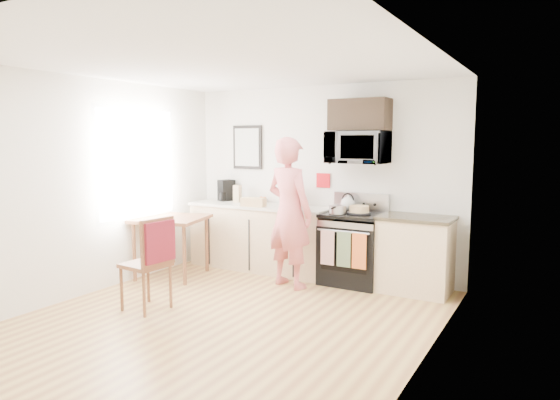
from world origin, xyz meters
The scene contains 27 objects.
floor centered at (0.00, 0.00, 0.00)m, with size 4.60×4.60×0.00m, color #A16B3E.
back_wall centered at (0.00, 2.30, 1.30)m, with size 4.00×0.04×2.60m, color white.
left_wall centered at (-2.00, 0.00, 1.30)m, with size 0.04×4.60×2.60m, color white.
right_wall centered at (2.00, 0.00, 1.30)m, with size 0.04×4.60×2.60m, color white.
ceiling centered at (0.00, 0.00, 2.60)m, with size 4.00×4.60×0.04m, color white.
window centered at (-1.96, 0.80, 1.55)m, with size 0.06×1.40×1.50m.
cabinet_left centered at (-0.80, 2.00, 0.45)m, with size 2.10×0.60×0.90m, color #D4B788.
countertop_left centered at (-0.80, 2.00, 0.92)m, with size 2.14×0.64×0.04m, color beige.
cabinet_right centered at (1.43, 2.00, 0.45)m, with size 0.84×0.60×0.90m, color #D4B788.
countertop_right centered at (1.43, 2.00, 0.92)m, with size 0.88×0.64×0.04m, color black.
range centered at (0.63, 1.98, 0.44)m, with size 0.76×0.70×1.16m.
microwave centered at (0.63, 2.08, 1.76)m, with size 0.76×0.51×0.42m, color #A5A5A9.
upper_cabinet centered at (0.63, 2.12, 2.18)m, with size 0.76×0.35×0.40m, color black.
wall_art centered at (-1.20, 2.28, 1.75)m, with size 0.50×0.04×0.65m.
wall_trivet centered at (0.05, 2.28, 1.30)m, with size 0.20×0.02×0.20m, color red.
person centered at (-0.03, 1.45, 0.95)m, with size 0.69×0.45×1.89m, color #BD3444.
dining_table centered at (-1.65, 1.07, 0.72)m, with size 0.93×0.93×0.82m.
chair centered at (-0.82, -0.12, 0.67)m, with size 0.52×0.47×1.03m.
knife_block centered at (-0.31, 2.14, 1.06)m, with size 0.11×0.15×0.24m, color brown.
utensil_crock centered at (-0.40, 2.14, 1.07)m, with size 0.11×0.11×0.33m.
fruit_bowl centered at (-0.89, 2.16, 0.98)m, with size 0.25×0.25×0.09m.
milk_carton centered at (-1.25, 2.07, 1.07)m, with size 0.10×0.10×0.25m, color tan.
coffee_maker centered at (-1.51, 2.14, 1.09)m, with size 0.25×0.29×0.32m.
bread_bag centered at (-0.78, 1.78, 1.00)m, with size 0.33×0.16×0.12m, color tan.
cake centered at (0.71, 1.95, 0.97)m, with size 0.31×0.31×0.10m.
kettle centered at (0.49, 2.12, 1.03)m, with size 0.19×0.19×0.24m.
pot centered at (0.47, 1.81, 0.98)m, with size 0.22×0.37×0.11m.
Camera 1 is at (2.96, -4.00, 1.85)m, focal length 32.00 mm.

